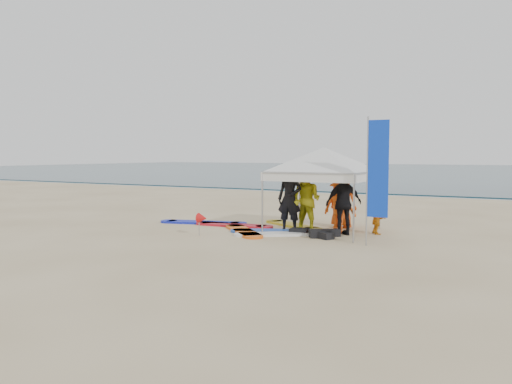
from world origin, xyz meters
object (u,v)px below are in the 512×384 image
at_px(person_orange_b, 342,199).
at_px(person_seated, 377,217).
at_px(surfboard_spread, 251,228).
at_px(person_black_b, 344,203).
at_px(person_yellow, 306,200).
at_px(person_black_a, 290,199).
at_px(canopy_tent, 324,148).
at_px(person_orange_a, 340,206).
at_px(feather_flag, 377,170).
at_px(marker_pennant, 203,218).

height_order(person_orange_b, person_seated, person_orange_b).
distance_m(person_seated, surfboard_spread, 3.76).
bearing_deg(person_black_b, person_seated, 176.36).
bearing_deg(person_seated, person_yellow, 76.52).
xyz_separation_m(person_black_b, surfboard_spread, (-2.87, -0.20, -0.88)).
bearing_deg(person_orange_b, person_yellow, 74.66).
bearing_deg(person_black_a, canopy_tent, 23.20).
distance_m(person_yellow, person_orange_a, 0.97).
height_order(person_orange_a, feather_flag, feather_flag).
bearing_deg(surfboard_spread, person_seated, 13.13).
xyz_separation_m(person_seated, marker_pennant, (-4.20, -2.64, 0.02)).
distance_m(person_orange_a, surfboard_spread, 2.80).
bearing_deg(person_orange_a, person_black_b, 137.78).
bearing_deg(person_orange_a, surfboard_spread, 23.35).
height_order(person_orange_a, surfboard_spread, person_orange_a).
distance_m(person_seated, feather_flag, 2.45).
xyz_separation_m(person_orange_a, surfboard_spread, (-2.64, -0.51, -0.76)).
relative_size(person_seated, canopy_tent, 0.25).
distance_m(person_orange_a, feather_flag, 2.45).
distance_m(person_orange_a, canopy_tent, 1.74).
bearing_deg(canopy_tent, person_black_a, -151.17).
xyz_separation_m(person_orange_a, canopy_tent, (-0.50, -0.01, 1.67)).
height_order(person_orange_a, person_orange_b, person_orange_b).
distance_m(person_black_b, marker_pennant, 3.99).
distance_m(person_black_a, canopy_tent, 1.79).
bearing_deg(canopy_tent, person_orange_a, 1.41).
relative_size(person_seated, feather_flag, 0.30).
height_order(person_black_a, person_seated, person_black_a).
distance_m(person_yellow, feather_flag, 2.90).
distance_m(person_orange_a, person_black_b, 0.40).
xyz_separation_m(person_yellow, surfboard_spread, (-1.72, -0.22, -0.91)).
xyz_separation_m(person_black_a, person_orange_a, (1.36, 0.49, -0.18)).
height_order(person_yellow, person_seated, person_yellow).
bearing_deg(person_yellow, surfboard_spread, -163.04).
bearing_deg(surfboard_spread, person_orange_b, 34.34).
bearing_deg(person_orange_b, surfboard_spread, 43.52).
height_order(person_seated, feather_flag, feather_flag).
relative_size(person_black_b, feather_flag, 0.57).
relative_size(person_orange_b, surfboard_spread, 0.33).
distance_m(person_black_b, canopy_tent, 1.74).
height_order(person_black_a, person_orange_b, person_black_a).
xyz_separation_m(person_black_b, person_seated, (0.77, 0.65, -0.43)).
relative_size(person_orange_a, feather_flag, 0.50).
bearing_deg(person_orange_b, marker_pennant, 58.52).
height_order(person_black_a, person_yellow, person_black_a).
height_order(person_yellow, canopy_tent, canopy_tent).
bearing_deg(person_seated, person_black_b, 98.62).
relative_size(person_yellow, marker_pennant, 2.97).
distance_m(feather_flag, marker_pennant, 4.94).
relative_size(person_seated, marker_pennant, 1.49).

